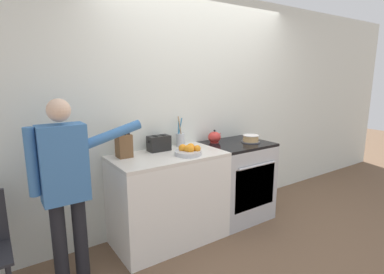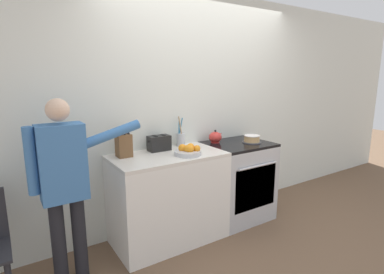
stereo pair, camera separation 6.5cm
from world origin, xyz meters
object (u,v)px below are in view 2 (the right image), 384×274
Objects in this scene: knife_block at (124,145)px; toaster at (159,143)px; stove_range at (237,181)px; tea_kettle at (215,137)px; utensil_crock at (181,139)px; person_baker at (65,178)px; layer_cake at (252,139)px; fruit_bowl at (188,151)px.

toaster is at bearing 4.39° from knife_block.
stove_range is 5.00× the size of tea_kettle.
person_baker reaches higher than utensil_crock.
fruit_bowl reaches higher than layer_cake.
layer_cake is at bearing -20.49° from utensil_crock.
toaster is at bearing -170.69° from utensil_crock.
fruit_bowl is at bearing -109.61° from utensil_crock.
fruit_bowl is 1.10× the size of toaster.
layer_cake is 0.74× the size of knife_block.
fruit_bowl is (-0.77, -0.12, 0.50)m from stove_range.
person_baker reaches higher than stove_range.
stove_range is at bearing -11.24° from toaster.
person_baker is (-1.15, -0.01, -0.06)m from fruit_bowl.
tea_kettle is (-0.36, 0.23, 0.02)m from layer_cake.
toaster is at bearing 178.52° from tea_kettle.
knife_block is at bearing -175.61° from toaster.
knife_block is 1.14× the size of fruit_bowl.
tea_kettle reaches higher than fruit_bowl.
fruit_bowl is 1.15m from person_baker.
tea_kettle is 0.63m from fruit_bowl.
tea_kettle is 1.73m from person_baker.
knife_block is at bearing 173.32° from stove_range.
layer_cake is at bearing -8.42° from knife_block.
stove_range is 3.45× the size of fruit_bowl.
person_baker reaches higher than toaster.
tea_kettle is 0.61× the size of knife_block.
stove_range is at bearing 157.19° from layer_cake.
toaster is at bearing 168.76° from stove_range.
fruit_bowl is (-0.92, -0.06, -0.00)m from layer_cake.
knife_block is 0.90× the size of utensil_crock.
utensil_crock is (-0.79, 0.30, 0.04)m from layer_cake.
layer_cake is 1.49m from knife_block.
person_baker reaches higher than tea_kettle.
toaster is 0.16× the size of person_baker.
stove_range is 2.74× the size of utensil_crock.
person_baker is at bearing -163.90° from utensil_crock.
layer_cake is at bearing -22.81° from stove_range.
fruit_bowl reaches higher than stove_range.
utensil_crock is at bearing 6.50° from knife_block.
knife_block is 0.69m from utensil_crock.
stove_range is 1.97m from person_baker.
person_baker is at bearing -169.97° from tea_kettle.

